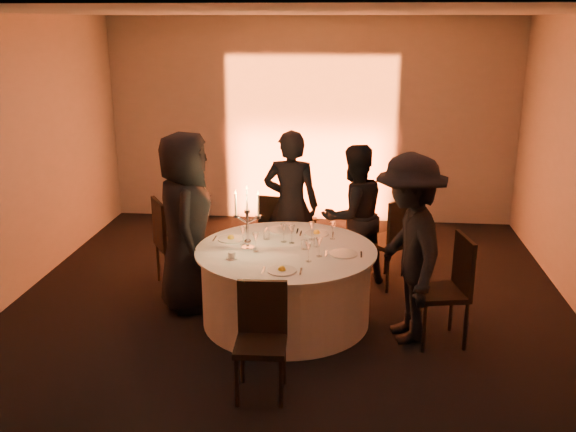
# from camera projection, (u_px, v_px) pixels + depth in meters

# --- Properties ---
(floor) EXTENTS (7.00, 7.00, 0.00)m
(floor) POSITION_uv_depth(u_px,v_px,m) (286.00, 320.00, 6.56)
(floor) COLOR black
(floor) RESTS_ON ground
(ceiling) EXTENTS (7.00, 7.00, 0.00)m
(ceiling) POSITION_uv_depth(u_px,v_px,m) (286.00, 13.00, 5.68)
(ceiling) COLOR white
(ceiling) RESTS_ON wall_back
(wall_back) EXTENTS (7.00, 0.00, 7.00)m
(wall_back) POSITION_uv_depth(u_px,v_px,m) (311.00, 122.00, 9.45)
(wall_back) COLOR #B9B3AB
(wall_back) RESTS_ON floor
(wall_front) EXTENTS (7.00, 0.00, 7.00)m
(wall_front) POSITION_uv_depth(u_px,v_px,m) (202.00, 365.00, 2.79)
(wall_front) COLOR #B9B3AB
(wall_front) RESTS_ON floor
(uplighter_fixture) EXTENTS (0.25, 0.12, 0.10)m
(uplighter_fixture) POSITION_uv_depth(u_px,v_px,m) (308.00, 221.00, 9.59)
(uplighter_fixture) COLOR black
(uplighter_fixture) RESTS_ON floor
(banquet_table) EXTENTS (1.80, 1.80, 0.77)m
(banquet_table) POSITION_uv_depth(u_px,v_px,m) (286.00, 285.00, 6.45)
(banquet_table) COLOR black
(banquet_table) RESTS_ON floor
(chair_left) EXTENTS (0.62, 0.62, 1.03)m
(chair_left) POSITION_uv_depth(u_px,v_px,m) (170.00, 237.00, 7.25)
(chair_left) COLOR black
(chair_left) RESTS_ON floor
(chair_back_left) EXTENTS (0.46, 0.46, 0.92)m
(chair_back_left) POSITION_uv_depth(u_px,v_px,m) (277.00, 226.00, 7.86)
(chair_back_left) COLOR black
(chair_back_left) RESTS_ON floor
(chair_back_right) EXTENTS (0.65, 0.65, 1.05)m
(chair_back_right) POSITION_uv_depth(u_px,v_px,m) (394.00, 236.00, 7.24)
(chair_back_right) COLOR black
(chair_back_right) RESTS_ON floor
(chair_right) EXTENTS (0.54, 0.54, 1.04)m
(chair_right) POSITION_uv_depth(u_px,v_px,m) (450.00, 283.00, 5.96)
(chair_right) COLOR black
(chair_right) RESTS_ON floor
(chair_front) EXTENTS (0.42, 0.42, 0.93)m
(chair_front) POSITION_uv_depth(u_px,v_px,m) (261.00, 332.00, 5.18)
(chair_front) COLOR black
(chair_front) RESTS_ON floor
(guest_left) EXTENTS (0.78, 1.03, 1.88)m
(guest_left) POSITION_uv_depth(u_px,v_px,m) (186.00, 222.00, 6.61)
(guest_left) COLOR black
(guest_left) RESTS_ON floor
(guest_back_left) EXTENTS (0.66, 0.46, 1.76)m
(guest_back_left) POSITION_uv_depth(u_px,v_px,m) (291.00, 205.00, 7.42)
(guest_back_left) COLOR black
(guest_back_left) RESTS_ON floor
(guest_back_right) EXTENTS (1.00, 0.95, 1.63)m
(guest_back_right) POSITION_uv_depth(u_px,v_px,m) (353.00, 216.00, 7.25)
(guest_back_right) COLOR black
(guest_back_right) RESTS_ON floor
(guest_right) EXTENTS (0.89, 1.28, 1.80)m
(guest_right) POSITION_uv_depth(u_px,v_px,m) (408.00, 249.00, 5.95)
(guest_right) COLOR black
(guest_right) RESTS_ON floor
(plate_left) EXTENTS (0.36, 0.27, 0.08)m
(plate_left) POSITION_uv_depth(u_px,v_px,m) (231.00, 238.00, 6.60)
(plate_left) COLOR white
(plate_left) RESTS_ON banquet_table
(plate_back_left) EXTENTS (0.36, 0.26, 0.01)m
(plate_back_left) POSITION_uv_depth(u_px,v_px,m) (282.00, 231.00, 6.86)
(plate_back_left) COLOR white
(plate_back_left) RESTS_ON banquet_table
(plate_back_right) EXTENTS (0.36, 0.26, 0.08)m
(plate_back_right) POSITION_uv_depth(u_px,v_px,m) (317.00, 233.00, 6.76)
(plate_back_right) COLOR white
(plate_back_right) RESTS_ON banquet_table
(plate_right) EXTENTS (0.36, 0.27, 0.01)m
(plate_right) POSITION_uv_depth(u_px,v_px,m) (344.00, 254.00, 6.18)
(plate_right) COLOR white
(plate_right) RESTS_ON banquet_table
(plate_front) EXTENTS (0.36, 0.26, 0.08)m
(plate_front) POSITION_uv_depth(u_px,v_px,m) (282.00, 270.00, 5.76)
(plate_front) COLOR white
(plate_front) RESTS_ON banquet_table
(coffee_cup) EXTENTS (0.11, 0.11, 0.07)m
(coffee_cup) POSITION_uv_depth(u_px,v_px,m) (232.00, 256.00, 6.07)
(coffee_cup) COLOR white
(coffee_cup) RESTS_ON banquet_table
(candelabra) EXTENTS (0.27, 0.13, 0.65)m
(candelabra) POSITION_uv_depth(u_px,v_px,m) (247.00, 227.00, 6.28)
(candelabra) COLOR silver
(candelabra) RESTS_ON banquet_table
(wine_glass_a) EXTENTS (0.07, 0.07, 0.19)m
(wine_glass_a) POSITION_uv_depth(u_px,v_px,m) (312.00, 227.00, 6.56)
(wine_glass_a) COLOR white
(wine_glass_a) RESTS_ON banquet_table
(wine_glass_b) EXTENTS (0.07, 0.07, 0.19)m
(wine_glass_b) POSITION_uv_depth(u_px,v_px,m) (309.00, 248.00, 5.96)
(wine_glass_b) COLOR white
(wine_glass_b) RESTS_ON banquet_table
(wine_glass_c) EXTENTS (0.07, 0.07, 0.19)m
(wine_glass_c) POSITION_uv_depth(u_px,v_px,m) (284.00, 229.00, 6.49)
(wine_glass_c) COLOR white
(wine_glass_c) RESTS_ON banquet_table
(wine_glass_d) EXTENTS (0.07, 0.07, 0.19)m
(wine_glass_d) POSITION_uv_depth(u_px,v_px,m) (256.00, 238.00, 6.23)
(wine_glass_d) COLOR white
(wine_glass_d) RESTS_ON banquet_table
(wine_glass_e) EXTENTS (0.07, 0.07, 0.19)m
(wine_glass_e) POSITION_uv_depth(u_px,v_px,m) (319.00, 243.00, 6.09)
(wine_glass_e) COLOR white
(wine_glass_e) RESTS_ON banquet_table
(wine_glass_f) EXTENTS (0.07, 0.07, 0.19)m
(wine_glass_f) POSITION_uv_depth(u_px,v_px,m) (333.00, 226.00, 6.58)
(wine_glass_f) COLOR white
(wine_glass_f) RESTS_ON banquet_table
(wine_glass_g) EXTENTS (0.07, 0.07, 0.19)m
(wine_glass_g) POSITION_uv_depth(u_px,v_px,m) (292.00, 230.00, 6.46)
(wine_glass_g) COLOR white
(wine_glass_g) RESTS_ON banquet_table
(wine_glass_h) EXTENTS (0.07, 0.07, 0.19)m
(wine_glass_h) POSITION_uv_depth(u_px,v_px,m) (243.00, 232.00, 6.41)
(wine_glass_h) COLOR white
(wine_glass_h) RESTS_ON banquet_table
(tumbler_a) EXTENTS (0.07, 0.07, 0.09)m
(tumbler_a) POSITION_uv_depth(u_px,v_px,m) (317.00, 242.00, 6.39)
(tumbler_a) COLOR white
(tumbler_a) RESTS_ON banquet_table
(tumbler_b) EXTENTS (0.07, 0.07, 0.09)m
(tumbler_b) POSITION_uv_depth(u_px,v_px,m) (266.00, 235.00, 6.60)
(tumbler_b) COLOR white
(tumbler_b) RESTS_ON banquet_table
(tumbler_c) EXTENTS (0.07, 0.07, 0.09)m
(tumbler_c) POSITION_uv_depth(u_px,v_px,m) (304.00, 245.00, 6.32)
(tumbler_c) COLOR white
(tumbler_c) RESTS_ON banquet_table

